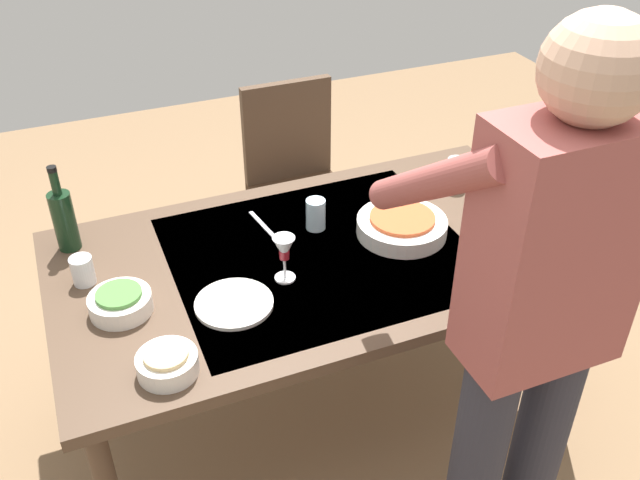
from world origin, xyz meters
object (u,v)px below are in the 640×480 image
Objects in this scene: water_cup_near_left at (456,173)px; water_cup_near_right at (83,270)px; chair_near at (296,174)px; dining_table at (320,269)px; serving_bowl_pasta at (402,226)px; dinner_plate_near at (234,303)px; wine_bottle at (64,219)px; water_cup_far_left at (316,214)px; side_bowl_bread at (167,363)px; wine_glass_left at (284,251)px; wine_glass_right at (493,168)px; side_bowl_salad at (120,302)px; person_server at (533,319)px.

water_cup_near_left is 1.21× the size of water_cup_near_right.
dining_table is at bearing 74.62° from chair_near.
serving_bowl_pasta reaches higher than dinner_plate_near.
wine_bottle is 1.09m from serving_bowl_pasta.
water_cup_far_left is 0.67× the size of side_bowl_bread.
water_cup_far_left reaches higher than serving_bowl_pasta.
wine_glass_left is at bearing -148.16° from side_bowl_bread.
chair_near is 1.06m from wine_glass_left.
wine_glass_right is at bearing -171.24° from dining_table.
water_cup_far_left reaches higher than side_bowl_salad.
water_cup_near_left is at bearing 174.54° from wine_bottle.
wine_bottle is at bearing -18.24° from serving_bowl_pasta.
side_bowl_bread is (0.80, -0.39, -0.20)m from person_server.
dining_table is 10.59× the size of side_bowl_bread.
chair_near is at bearing -119.47° from dinner_plate_near.
wine_bottle reaches higher than water_cup_far_left.
side_bowl_bread reaches higher than dining_table.
dinner_plate_near is at bearing 130.12° from wine_bottle.
water_cup_near_left reaches higher than serving_bowl_pasta.
dining_table is at bearing 18.33° from water_cup_near_left.
person_server reaches higher than side_bowl_salad.
side_bowl_salad is (0.49, -0.04, -0.07)m from wine_glass_left.
wine_bottle reaches higher than wine_glass_right.
person_server is 5.63× the size of serving_bowl_pasta.
serving_bowl_pasta is at bearing -177.15° from side_bowl_salad.
person_server is 1.30m from water_cup_near_right.
wine_glass_right is (-0.86, -0.19, 0.00)m from wine_glass_left.
water_cup_far_left is at bearing 6.49° from water_cup_near_left.
chair_near reaches higher than water_cup_far_left.
person_server is 18.70× the size of water_cup_near_right.
dining_table is 0.37m from dinner_plate_near.
water_cup_far_left is 0.36× the size of serving_bowl_pasta.
water_cup_near_right is 0.39× the size of dinner_plate_near.
water_cup_near_right is at bearing -20.51° from wine_glass_left.
serving_bowl_pasta is 0.64m from dinner_plate_near.
water_cup_far_left is 0.47× the size of dinner_plate_near.
person_server is 0.97m from wine_glass_right.
water_cup_far_left is (0.67, -0.03, -0.05)m from wine_glass_right.
person_server is at bearing 132.40° from wine_bottle.
chair_near is 10.07× the size of water_cup_near_right.
wine_glass_left reaches higher than water_cup_near_right.
chair_near is 3.07× the size of wine_bottle.
wine_bottle is at bearing -5.46° from water_cup_near_left.
side_bowl_bread is at bearing 31.84° from wine_glass_left.
wine_glass_left reaches higher than water_cup_far_left.
side_bowl_salad is (-0.08, 0.18, -0.01)m from water_cup_near_right.
wine_glass_right reaches higher than side_bowl_salad.
dining_table is 11.22× the size of wine_glass_left.
wine_bottle is 1.29× the size of dinner_plate_near.
chair_near is at bearing -142.70° from water_cup_near_right.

